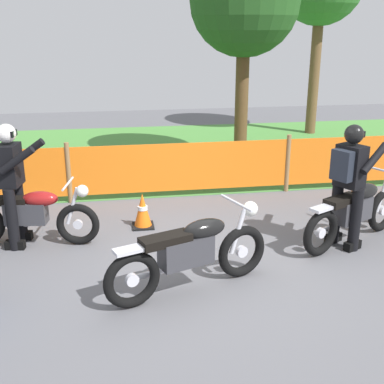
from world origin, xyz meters
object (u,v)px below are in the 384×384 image
Objects in this scene: motorcycle_lead at (355,211)px; motorcycle_third at (191,252)px; rider_trailing at (11,179)px; rider_lead at (349,180)px; motorcycle_trailing at (31,215)px; traffic_cone at (143,211)px.

motorcycle_lead is 0.93× the size of motorcycle_third.
rider_trailing is at bearing 144.27° from motorcycle_lead.
rider_trailing is at bearing 142.61° from rider_lead.
motorcycle_third is at bearing 173.30° from rider_lead.
motorcycle_third is at bearing 173.90° from motorcycle_lead.
motorcycle_trailing reaches higher than traffic_cone.
traffic_cone is at bearing 23.07° from motorcycle_trailing.
traffic_cone is at bearing 129.87° from rider_lead.
rider_lead is 3.19× the size of traffic_cone.
motorcycle_third is at bearing -27.38° from rider_trailing.
motorcycle_third is at bearing -29.57° from motorcycle_trailing.
traffic_cone is (-0.42, 1.97, -0.21)m from motorcycle_third.
motorcycle_lead is 0.54m from rider_lead.
traffic_cone is (-2.86, 1.01, -0.20)m from motorcycle_lead.
rider_lead reaches higher than motorcycle_third.
motorcycle_trailing is 4.31m from rider_lead.
rider_lead is 2.97m from traffic_cone.
rider_lead reaches higher than traffic_cone.
motorcycle_trailing is at bearing -166.41° from traffic_cone.
motorcycle_trailing is 0.95× the size of motorcycle_third.
rider_lead is 4.49m from rider_trailing.
motorcycle_lead is 3.04m from traffic_cone.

